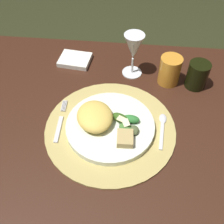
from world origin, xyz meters
name	(u,v)px	position (x,y,z in m)	size (l,w,h in m)	color
ground_plane	(97,208)	(0.00, 0.00, 0.00)	(6.00, 6.00, 0.00)	#292D17
dining_table	(89,140)	(0.00, 0.00, 0.59)	(1.33, 0.81, 0.70)	#361C12
placemat	(110,128)	(0.08, -0.03, 0.71)	(0.38, 0.38, 0.01)	tan
dinner_plate	(110,126)	(0.08, -0.03, 0.72)	(0.26, 0.26, 0.02)	silver
pasta_serving	(95,116)	(0.03, -0.03, 0.75)	(0.12, 0.10, 0.04)	#E5C156
salad_greens	(126,123)	(0.12, -0.04, 0.74)	(0.09, 0.09, 0.03)	#317C35
bread_piece	(125,138)	(0.12, -0.09, 0.74)	(0.05, 0.04, 0.02)	tan
fork	(60,122)	(-0.07, -0.03, 0.71)	(0.02, 0.16, 0.00)	silver
spoon	(162,125)	(0.23, -0.01, 0.71)	(0.03, 0.13, 0.01)	silver
napkin	(75,60)	(-0.09, 0.27, 0.71)	(0.11, 0.09, 0.02)	white
wine_glass	(134,48)	(0.13, 0.23, 0.81)	(0.07, 0.07, 0.16)	silver
amber_tumbler	(170,70)	(0.25, 0.19, 0.75)	(0.07, 0.07, 0.10)	orange
dark_tumbler	(197,75)	(0.34, 0.18, 0.75)	(0.07, 0.07, 0.09)	black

